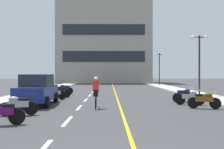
# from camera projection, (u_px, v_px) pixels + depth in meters

# --- Properties ---
(ground_plane) EXTENTS (140.00, 140.00, 0.00)m
(ground_plane) POSITION_uv_depth(u_px,v_px,m) (113.00, 93.00, 25.17)
(ground_plane) COLOR #38383A
(curb_left) EXTENTS (2.40, 72.00, 0.12)m
(curb_left) POSITION_uv_depth(u_px,v_px,m) (46.00, 90.00, 28.08)
(curb_left) COLOR #B7B2A8
(curb_left) RESTS_ON ground
(curb_right) EXTENTS (2.40, 72.00, 0.12)m
(curb_right) POSITION_uv_depth(u_px,v_px,m) (178.00, 90.00, 28.26)
(curb_right) COLOR #B7B2A8
(curb_right) RESTS_ON ground
(lane_dash_1) EXTENTS (0.14, 2.20, 0.01)m
(lane_dash_1) POSITION_uv_depth(u_px,v_px,m) (67.00, 121.00, 10.15)
(lane_dash_1) COLOR silver
(lane_dash_1) RESTS_ON ground
(lane_dash_2) EXTENTS (0.14, 2.20, 0.01)m
(lane_dash_2) POSITION_uv_depth(u_px,v_px,m) (79.00, 108.00, 14.15)
(lane_dash_2) COLOR silver
(lane_dash_2) RESTS_ON ground
(lane_dash_3) EXTENTS (0.14, 2.20, 0.01)m
(lane_dash_3) POSITION_uv_depth(u_px,v_px,m) (86.00, 100.00, 18.15)
(lane_dash_3) COLOR silver
(lane_dash_3) RESTS_ON ground
(lane_dash_4) EXTENTS (0.14, 2.20, 0.01)m
(lane_dash_4) POSITION_uv_depth(u_px,v_px,m) (90.00, 95.00, 22.15)
(lane_dash_4) COLOR silver
(lane_dash_4) RESTS_ON ground
(lane_dash_5) EXTENTS (0.14, 2.20, 0.01)m
(lane_dash_5) POSITION_uv_depth(u_px,v_px,m) (93.00, 92.00, 26.15)
(lane_dash_5) COLOR silver
(lane_dash_5) RESTS_ON ground
(lane_dash_6) EXTENTS (0.14, 2.20, 0.01)m
(lane_dash_6) POSITION_uv_depth(u_px,v_px,m) (95.00, 89.00, 30.15)
(lane_dash_6) COLOR silver
(lane_dash_6) RESTS_ON ground
(lane_dash_7) EXTENTS (0.14, 2.20, 0.01)m
(lane_dash_7) POSITION_uv_depth(u_px,v_px,m) (97.00, 88.00, 34.15)
(lane_dash_7) COLOR silver
(lane_dash_7) RESTS_ON ground
(lane_dash_8) EXTENTS (0.14, 2.20, 0.01)m
(lane_dash_8) POSITION_uv_depth(u_px,v_px,m) (98.00, 86.00, 38.15)
(lane_dash_8) COLOR silver
(lane_dash_8) RESTS_ON ground
(lane_dash_9) EXTENTS (0.14, 2.20, 0.01)m
(lane_dash_9) POSITION_uv_depth(u_px,v_px,m) (99.00, 85.00, 42.15)
(lane_dash_9) COLOR silver
(lane_dash_9) RESTS_ON ground
(lane_dash_10) EXTENTS (0.14, 2.20, 0.01)m
(lane_dash_10) POSITION_uv_depth(u_px,v_px,m) (100.00, 84.00, 46.15)
(lane_dash_10) COLOR silver
(lane_dash_10) RESTS_ON ground
(lane_dash_11) EXTENTS (0.14, 2.20, 0.01)m
(lane_dash_11) POSITION_uv_depth(u_px,v_px,m) (100.00, 83.00, 50.15)
(lane_dash_11) COLOR silver
(lane_dash_11) RESTS_ON ground
(centre_line_yellow) EXTENTS (0.12, 66.00, 0.01)m
(centre_line_yellow) POSITION_uv_depth(u_px,v_px,m) (115.00, 91.00, 28.18)
(centre_line_yellow) COLOR gold
(centre_line_yellow) RESTS_ON ground
(office_building) EXTENTS (18.63, 9.40, 17.04)m
(office_building) POSITION_uv_depth(u_px,v_px,m) (104.00, 42.00, 53.76)
(office_building) COLOR #9E998E
(office_building) RESTS_ON ground
(street_lamp_mid) EXTENTS (1.46, 0.36, 4.95)m
(street_lamp_mid) POSITION_uv_depth(u_px,v_px,m) (199.00, 51.00, 21.55)
(street_lamp_mid) COLOR black
(street_lamp_mid) RESTS_ON curb_right
(street_lamp_far) EXTENTS (1.46, 0.36, 4.86)m
(street_lamp_far) POSITION_uv_depth(u_px,v_px,m) (159.00, 61.00, 39.41)
(street_lamp_far) COLOR black
(street_lamp_far) RESTS_ON curb_right
(parked_car_near) EXTENTS (2.02, 4.25, 1.82)m
(parked_car_near) POSITION_uv_depth(u_px,v_px,m) (37.00, 90.00, 15.30)
(parked_car_near) COLOR black
(parked_car_near) RESTS_ON ground
(motorcycle_1) EXTENTS (1.68, 0.67, 0.92)m
(motorcycle_1) POSITION_uv_depth(u_px,v_px,m) (0.00, 112.00, 9.28)
(motorcycle_1) COLOR black
(motorcycle_1) RESTS_ON ground
(motorcycle_2) EXTENTS (1.69, 0.62, 0.92)m
(motorcycle_2) POSITION_uv_depth(u_px,v_px,m) (18.00, 105.00, 11.45)
(motorcycle_2) COLOR black
(motorcycle_2) RESTS_ON ground
(motorcycle_3) EXTENTS (1.66, 0.72, 0.92)m
(motorcycle_3) POSITION_uv_depth(u_px,v_px,m) (204.00, 100.00, 13.69)
(motorcycle_3) COLOR black
(motorcycle_3) RESTS_ON ground
(motorcycle_4) EXTENTS (1.67, 0.69, 0.92)m
(motorcycle_4) POSITION_uv_depth(u_px,v_px,m) (190.00, 97.00, 15.32)
(motorcycle_4) COLOR black
(motorcycle_4) RESTS_ON ground
(motorcycle_5) EXTENTS (1.67, 0.69, 0.92)m
(motorcycle_5) POSITION_uv_depth(u_px,v_px,m) (185.00, 95.00, 16.91)
(motorcycle_5) COLOR black
(motorcycle_5) RESTS_ON ground
(motorcycle_6) EXTENTS (1.69, 0.61, 0.92)m
(motorcycle_6) POSITION_uv_depth(u_px,v_px,m) (54.00, 93.00, 18.42)
(motorcycle_6) COLOR black
(motorcycle_6) RESTS_ON ground
(motorcycle_7) EXTENTS (1.70, 0.60, 0.92)m
(motorcycle_7) POSITION_uv_depth(u_px,v_px,m) (60.00, 91.00, 20.11)
(motorcycle_7) COLOR black
(motorcycle_7) RESTS_ON ground
(motorcycle_8) EXTENTS (1.69, 0.62, 0.92)m
(motorcycle_8) POSITION_uv_depth(u_px,v_px,m) (58.00, 90.00, 21.91)
(motorcycle_8) COLOR black
(motorcycle_8) RESTS_ON ground
(motorcycle_9) EXTENTS (1.66, 0.72, 0.92)m
(motorcycle_9) POSITION_uv_depth(u_px,v_px,m) (64.00, 89.00, 23.51)
(motorcycle_9) COLOR black
(motorcycle_9) RESTS_ON ground
(cyclist_rider) EXTENTS (0.42, 1.77, 1.71)m
(cyclist_rider) POSITION_uv_depth(u_px,v_px,m) (96.00, 92.00, 13.94)
(cyclist_rider) COLOR black
(cyclist_rider) RESTS_ON ground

